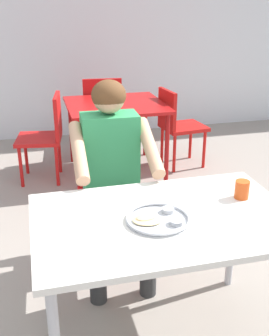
# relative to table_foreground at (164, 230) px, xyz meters

# --- Properties ---
(ground_plane) EXTENTS (12.00, 12.00, 0.05)m
(ground_plane) POSITION_rel_table_foreground_xyz_m (0.02, 0.04, -0.68)
(ground_plane) COLOR gray
(table_foreground) EXTENTS (1.21, 0.77, 0.73)m
(table_foreground) POSITION_rel_table_foreground_xyz_m (0.00, 0.00, 0.00)
(table_foreground) COLOR silver
(table_foreground) RESTS_ON ground
(thali_tray) EXTENTS (0.29, 0.29, 0.03)m
(thali_tray) POSITION_rel_table_foreground_xyz_m (-0.04, -0.03, 0.09)
(thali_tray) COLOR #B7BABF
(thali_tray) RESTS_ON table_foreground
(drinking_cup) EXTENTS (0.07, 0.07, 0.09)m
(drinking_cup) POSITION_rel_table_foreground_xyz_m (0.43, 0.09, 0.12)
(drinking_cup) COLOR #D84C19
(drinking_cup) RESTS_ON table_foreground
(chair_foreground) EXTENTS (0.41, 0.41, 0.82)m
(chair_foreground) POSITION_rel_table_foreground_xyz_m (-0.10, 0.89, -0.17)
(chair_foreground) COLOR red
(chair_foreground) RESTS_ON ground
(diner_foreground) EXTENTS (0.50, 0.56, 1.23)m
(diner_foreground) POSITION_rel_table_foreground_xyz_m (-0.11, 0.67, 0.08)
(diner_foreground) COLOR #2F2F2F
(diner_foreground) RESTS_ON ground
(table_background_red) EXTENTS (0.94, 0.88, 0.71)m
(table_background_red) POSITION_rel_table_foreground_xyz_m (0.25, 2.29, -0.02)
(table_background_red) COLOR #B71414
(table_background_red) RESTS_ON ground
(chair_red_left) EXTENTS (0.47, 0.47, 0.84)m
(chair_red_left) POSITION_rel_table_foreground_xyz_m (-0.43, 2.25, -0.17)
(chair_red_left) COLOR red
(chair_red_left) RESTS_ON ground
(chair_red_right) EXTENTS (0.47, 0.43, 0.82)m
(chair_red_right) POSITION_rel_table_foreground_xyz_m (0.89, 2.27, -0.18)
(chair_red_right) COLOR red
(chair_red_right) RESTS_ON ground
(chair_red_far) EXTENTS (0.47, 0.44, 0.87)m
(chair_red_far) POSITION_rel_table_foreground_xyz_m (0.21, 2.87, -0.15)
(chair_red_far) COLOR red
(chair_red_far) RESTS_ON ground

